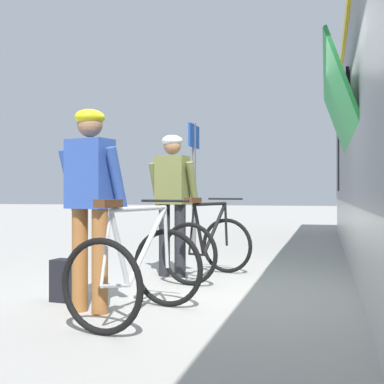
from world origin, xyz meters
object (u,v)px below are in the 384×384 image
(backpack_on_platform, at_px, (67,280))
(platform_sign_post, at_px, (194,163))
(cyclist_near_in_blue, at_px, (90,191))
(cyclist_far_in_olive, at_px, (172,192))
(bicycle_far_black, at_px, (209,246))
(bicycle_near_silver, at_px, (138,270))

(backpack_on_platform, bearing_deg, platform_sign_post, 95.87)
(cyclist_near_in_blue, distance_m, cyclist_far_in_olive, 1.99)
(bicycle_far_black, xyz_separation_m, platform_sign_post, (-1.10, 3.45, 1.22))
(bicycle_near_silver, bearing_deg, cyclist_far_in_olive, 99.65)
(cyclist_near_in_blue, bearing_deg, backpack_on_platform, 140.15)
(cyclist_near_in_blue, distance_m, platform_sign_post, 5.45)
(cyclist_near_in_blue, xyz_separation_m, bicycle_far_black, (0.61, 1.95, -0.65))
(cyclist_far_in_olive, xyz_separation_m, bicycle_far_black, (0.48, -0.04, -0.65))
(platform_sign_post, bearing_deg, bicycle_far_black, -72.32)
(backpack_on_platform, height_order, platform_sign_post, platform_sign_post)
(cyclist_far_in_olive, relative_size, bicycle_near_silver, 1.49)
(backpack_on_platform, bearing_deg, cyclist_far_in_olive, 76.63)
(cyclist_near_in_blue, xyz_separation_m, backpack_on_platform, (-0.41, 0.35, -0.85))
(bicycle_near_silver, height_order, bicycle_far_black, same)
(cyclist_far_in_olive, height_order, platform_sign_post, platform_sign_post)
(cyclist_far_in_olive, xyz_separation_m, backpack_on_platform, (-0.55, -1.64, -0.85))
(cyclist_near_in_blue, relative_size, platform_sign_post, 0.73)
(bicycle_near_silver, relative_size, backpack_on_platform, 2.95)
(cyclist_far_in_olive, distance_m, bicycle_far_black, 0.81)
(bicycle_far_black, distance_m, backpack_on_platform, 1.91)
(bicycle_far_black, bearing_deg, backpack_on_platform, -122.65)
(cyclist_far_in_olive, xyz_separation_m, bicycle_near_silver, (0.36, -2.11, -0.65))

